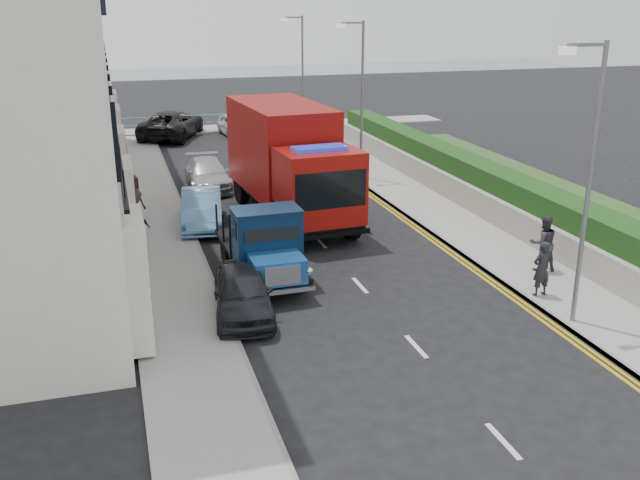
{
  "coord_description": "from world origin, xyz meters",
  "views": [
    {
      "loc": [
        -6.55,
        -15.97,
        7.86
      ],
      "look_at": [
        -1.12,
        2.3,
        1.4
      ],
      "focal_mm": 40.0,
      "sensor_mm": 36.0,
      "label": 1
    }
  ],
  "objects": [
    {
      "name": "pedestrian_east_far",
      "position": [
        5.53,
        1.33,
        0.98
      ],
      "size": [
        0.95,
        0.8,
        1.72
      ],
      "primitive_type": "imported",
      "rotation": [
        0.0,
        0.0,
        2.95
      ],
      "color": "#3A323E",
      "rests_on": "pavement_east"
    },
    {
      "name": "terrace_west",
      "position": [
        -9.47,
        13.0,
        7.17
      ],
      "size": [
        6.31,
        30.2,
        14.25
      ],
      "color": "white",
      "rests_on": "ground"
    },
    {
      "name": "pavement_west",
      "position": [
        -5.2,
        9.0,
        0.06
      ],
      "size": [
        2.4,
        38.0,
        0.12
      ],
      "primitive_type": "cube",
      "color": "gray",
      "rests_on": "ground"
    },
    {
      "name": "red_lorry",
      "position": [
        -0.28,
        9.2,
        2.23
      ],
      "size": [
        3.3,
        8.16,
        4.18
      ],
      "rotation": [
        0.0,
        0.0,
        0.08
      ],
      "color": "black",
      "rests_on": "ground"
    },
    {
      "name": "promenade",
      "position": [
        0.0,
        29.0,
        0.06
      ],
      "size": [
        30.0,
        2.5,
        0.12
      ],
      "primitive_type": "cube",
      "color": "gray",
      "rests_on": "ground"
    },
    {
      "name": "sea_plane",
      "position": [
        0.0,
        60.0,
        0.0
      ],
      "size": [
        120.0,
        120.0,
        0.0
      ],
      "primitive_type": "plane",
      "color": "#4D5D69",
      "rests_on": "ground"
    },
    {
      "name": "seafront_car_right",
      "position": [
        0.75,
        26.7,
        0.65
      ],
      "size": [
        1.85,
        3.92,
        1.29
      ],
      "primitive_type": "imported",
      "rotation": [
        0.0,
        0.0,
        0.09
      ],
      "color": "silver",
      "rests_on": "ground"
    },
    {
      "name": "seafront_railing",
      "position": [
        0.0,
        28.2,
        0.58
      ],
      "size": [
        13.0,
        0.08,
        1.11
      ],
      "color": "#59B2A5",
      "rests_on": "ground"
    },
    {
      "name": "pedestrian_west_near",
      "position": [
        -6.0,
        6.34,
        0.89
      ],
      "size": [
        0.98,
        0.73,
        1.54
      ],
      "primitive_type": "imported",
      "rotation": [
        0.0,
        0.0,
        3.59
      ],
      "color": "black",
      "rests_on": "pavement_west"
    },
    {
      "name": "pedestrian_east_near",
      "position": [
        4.4,
        -0.34,
        0.9
      ],
      "size": [
        0.62,
        0.46,
        1.56
      ],
      "primitive_type": "imported",
      "rotation": [
        0.0,
        0.0,
        3.3
      ],
      "color": "black",
      "rests_on": "pavement_east"
    },
    {
      "name": "lamp_mid",
      "position": [
        4.18,
        14.0,
        4.0
      ],
      "size": [
        1.23,
        0.18,
        7.0
      ],
      "color": "slate",
      "rests_on": "ground"
    },
    {
      "name": "lamp_far",
      "position": [
        4.18,
        24.0,
        4.0
      ],
      "size": [
        1.23,
        0.18,
        7.0
      ],
      "color": "slate",
      "rests_on": "ground"
    },
    {
      "name": "ground",
      "position": [
        0.0,
        0.0,
        0.0
      ],
      "size": [
        120.0,
        120.0,
        0.0
      ],
      "primitive_type": "plane",
      "color": "black",
      "rests_on": "ground"
    },
    {
      "name": "lamp_near",
      "position": [
        4.18,
        -2.0,
        4.0
      ],
      "size": [
        1.23,
        0.18,
        7.0
      ],
      "color": "slate",
      "rests_on": "ground"
    },
    {
      "name": "pedestrian_west_far",
      "position": [
        -6.0,
        9.1,
        1.1
      ],
      "size": [
        1.13,
        1.11,
        1.97
      ],
      "primitive_type": "imported",
      "rotation": [
        0.0,
        0.0,
        0.74
      ],
      "color": "#3E2F2C",
      "rests_on": "pavement_west"
    },
    {
      "name": "garden_east",
      "position": [
        7.21,
        9.0,
        0.9
      ],
      "size": [
        1.45,
        28.0,
        1.75
      ],
      "color": "#B2AD9E",
      "rests_on": "ground"
    },
    {
      "name": "pavement_east",
      "position": [
        5.3,
        9.0,
        0.06
      ],
      "size": [
        2.6,
        38.0,
        0.12
      ],
      "primitive_type": "cube",
      "color": "gray",
      "rests_on": "ground"
    },
    {
      "name": "seafront_car_left",
      "position": [
        -2.97,
        27.0,
        0.81
      ],
      "size": [
        4.74,
        6.44,
        1.63
      ],
      "primitive_type": "imported",
      "rotation": [
        0.0,
        0.0,
        2.75
      ],
      "color": "black",
      "rests_on": "ground"
    },
    {
      "name": "bedford_lorry",
      "position": [
        -2.54,
        2.97,
        1.04
      ],
      "size": [
        2.02,
        4.83,
        2.26
      ],
      "rotation": [
        0.0,
        0.0,
        0.02
      ],
      "color": "black",
      "rests_on": "ground"
    },
    {
      "name": "parked_car_mid",
      "position": [
        -3.6,
        8.99,
        0.66
      ],
      "size": [
        1.89,
        4.15,
        1.32
      ],
      "primitive_type": "imported",
      "rotation": [
        0.0,
        0.0,
        -0.13
      ],
      "color": "#63A2D5",
      "rests_on": "ground"
    },
    {
      "name": "parked_car_rear",
      "position": [
        -2.6,
        14.54,
        0.61
      ],
      "size": [
        1.81,
        4.27,
        1.23
      ],
      "primitive_type": "imported",
      "rotation": [
        0.0,
        0.0,
        -0.02
      ],
      "color": "#B6B6BB",
      "rests_on": "ground"
    },
    {
      "name": "parked_car_front",
      "position": [
        -3.6,
        1.0,
        0.63
      ],
      "size": [
        1.96,
        3.86,
        1.26
      ],
      "primitive_type": "imported",
      "rotation": [
        0.0,
        0.0,
        -0.13
      ],
      "color": "black",
      "rests_on": "ground"
    }
  ]
}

